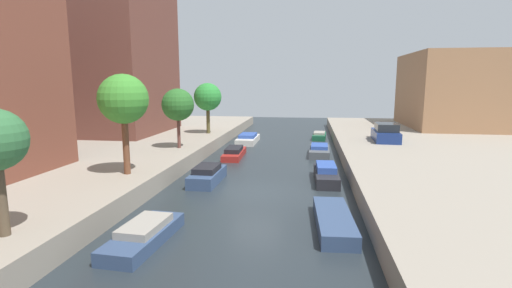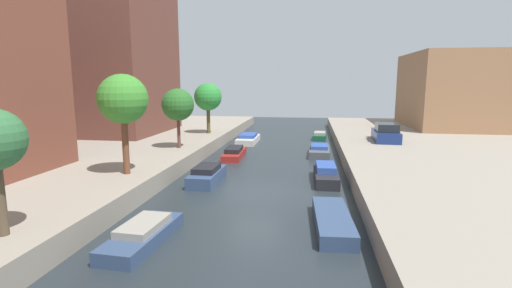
{
  "view_description": "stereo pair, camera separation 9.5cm",
  "coord_description": "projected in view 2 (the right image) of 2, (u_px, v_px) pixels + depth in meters",
  "views": [
    {
      "loc": [
        2.68,
        -18.64,
        5.69
      ],
      "look_at": [
        -1.28,
        8.86,
        1.07
      ],
      "focal_mm": 26.23,
      "sensor_mm": 36.0,
      "label": 1
    },
    {
      "loc": [
        2.78,
        -18.63,
        5.69
      ],
      "look_at": [
        -1.28,
        8.86,
        1.07
      ],
      "focal_mm": 26.23,
      "sensor_mm": 36.0,
      "label": 2
    }
  ],
  "objects": [
    {
      "name": "ground_plane",
      "position": [
        255.0,
        192.0,
        19.51
      ],
      "size": [
        84.0,
        84.0,
        0.0
      ],
      "primitive_type": "plane",
      "color": "#232B30"
    },
    {
      "name": "low_block_right",
      "position": [
        459.0,
        90.0,
        38.98
      ],
      "size": [
        10.0,
        12.01,
        7.67
      ],
      "primitive_type": "cube",
      "color": "#9E704C",
      "rests_on": "quay_right"
    },
    {
      "name": "street_tree_2",
      "position": [
        123.0,
        100.0,
        18.73
      ],
      "size": [
        2.5,
        2.5,
        5.1
      ],
      "color": "brown",
      "rests_on": "quay_left"
    },
    {
      "name": "street_tree_3",
      "position": [
        178.0,
        105.0,
        26.46
      ],
      "size": [
        2.29,
        2.29,
        4.25
      ],
      "color": "brown",
      "rests_on": "quay_left"
    },
    {
      "name": "street_tree_4",
      "position": [
        208.0,
        97.0,
        34.12
      ],
      "size": [
        2.52,
        2.52,
        4.61
      ],
      "color": "brown",
      "rests_on": "quay_left"
    },
    {
      "name": "parked_car",
      "position": [
        386.0,
        133.0,
        30.04
      ],
      "size": [
        2.05,
        4.22,
        1.44
      ],
      "color": "navy",
      "rests_on": "quay_right"
    },
    {
      "name": "moored_boat_left_2",
      "position": [
        143.0,
        234.0,
        13.33
      ],
      "size": [
        1.66,
        4.08,
        0.77
      ],
      "color": "#33476B",
      "rests_on": "ground_plane"
    },
    {
      "name": "moored_boat_left_3",
      "position": [
        207.0,
        175.0,
        21.38
      ],
      "size": [
        1.45,
        3.67,
        1.0
      ],
      "color": "#33476B",
      "rests_on": "ground_plane"
    },
    {
      "name": "moored_boat_left_4",
      "position": [
        234.0,
        153.0,
        28.62
      ],
      "size": [
        1.47,
        4.4,
        0.79
      ],
      "color": "maroon",
      "rests_on": "ground_plane"
    },
    {
      "name": "moored_boat_left_5",
      "position": [
        248.0,
        139.0,
        35.39
      ],
      "size": [
        1.68,
        4.59,
        0.85
      ],
      "color": "beige",
      "rests_on": "ground_plane"
    },
    {
      "name": "moored_boat_right_2",
      "position": [
        333.0,
        221.0,
        14.73
      ],
      "size": [
        1.58,
        4.54,
        0.57
      ],
      "color": "#33476B",
      "rests_on": "ground_plane"
    },
    {
      "name": "moored_boat_right_3",
      "position": [
        326.0,
        174.0,
        21.61
      ],
      "size": [
        1.39,
        4.04,
        0.97
      ],
      "color": "#232328",
      "rests_on": "ground_plane"
    },
    {
      "name": "moored_boat_right_4",
      "position": [
        319.0,
        151.0,
        29.33
      ],
      "size": [
        1.62,
        3.94,
        0.83
      ],
      "color": "#4C5156",
      "rests_on": "ground_plane"
    },
    {
      "name": "moored_boat_right_5",
      "position": [
        320.0,
        136.0,
        37.81
      ],
      "size": [
        1.49,
        3.51,
        0.72
      ],
      "color": "#195638",
      "rests_on": "ground_plane"
    }
  ]
}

